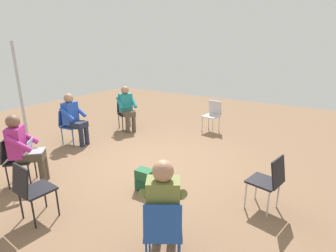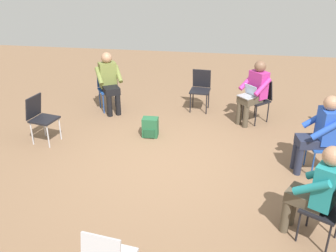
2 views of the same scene
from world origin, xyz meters
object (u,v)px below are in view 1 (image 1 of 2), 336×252
person_with_laptop (23,146)px  chair_southwest (163,229)px  chair_south (269,179)px  chair_east (213,114)px  backpack_near_laptop_user (145,181)px  person_in_blue (74,117)px  chair_northwest (15,157)px  person_in_olive (164,204)px  chair_north (69,124)px  person_in_teal (127,106)px  chair_northeast (125,112)px  chair_west (31,188)px

person_with_laptop → chair_southwest: bearing=41.5°
chair_south → person_with_laptop: bearing=122.6°
chair_east → chair_southwest: (-4.74, -1.46, 0.00)m
person_with_laptop → backpack_near_laptop_user: person_with_laptop is taller
person_with_laptop → person_in_blue: same height
chair_east → person_with_laptop: 4.72m
chair_southwest → person_in_blue: (1.99, 3.86, 0.20)m
chair_northwest → person_in_olive: bearing=46.4°
backpack_near_laptop_user → chair_northwest: bearing=117.3°
chair_north → person_with_laptop: size_ratio=0.69×
person_in_olive → person_in_blue: 4.21m
person_in_olive → person_in_teal: bearing=104.4°
chair_northwest → person_in_olive: size_ratio=0.69×
chair_northeast → chair_west: bearing=54.1°
person_with_laptop → person_in_olive: 2.93m
chair_south → person_with_laptop: person_with_laptop is taller
chair_south → backpack_near_laptop_user: bearing=116.8°
person_with_laptop → chair_south: bearing=67.6°
chair_south → person_with_laptop: size_ratio=0.69×
chair_east → backpack_near_laptop_user: (-3.54, -0.31, -0.34)m
chair_west → person_with_laptop: (0.54, 1.06, 0.20)m
chair_northeast → chair_north: 1.68m
chair_northwest → chair_southwest: bearing=43.8°
chair_southwest → person_in_teal: person_in_teal is taller
chair_south → chair_west: same height
chair_south → person_with_laptop: (-1.40, 3.70, 0.20)m
chair_northeast → person_with_laptop: size_ratio=0.69×
chair_northwest → person_in_blue: size_ratio=0.69×
chair_west → chair_northwest: bearing=164.7°
person_with_laptop → person_in_blue: 1.91m
chair_west → chair_south: bearing=40.7°
person_in_olive → backpack_near_laptop_user: (1.05, 1.06, -0.54)m
chair_west → person_in_blue: size_ratio=0.69×
chair_west → chair_southwest: size_ratio=1.00×
chair_northwest → person_in_olive: person_in_olive is taller
chair_southwest → backpack_near_laptop_user: (1.19, 1.15, -0.34)m
person_with_laptop → person_in_teal: size_ratio=1.00×
chair_northwest → backpack_near_laptop_user: size_ratio=2.36×
chair_north → person_in_teal: (1.55, -0.50, 0.20)m
person_in_blue → backpack_near_laptop_user: size_ratio=3.44×
chair_northeast → chair_north: (-1.64, 0.36, 0.00)m
chair_east → chair_south: bearing=133.9°
chair_east → chair_southwest: size_ratio=1.00×
person_in_teal → chair_east: bearing=150.5°
chair_northeast → person_in_teal: (-0.08, -0.14, 0.20)m
chair_southwest → person_in_blue: person_in_blue is taller
person_in_teal → person_in_olive: bearing=75.6°
person_with_laptop → backpack_near_laptop_user: 2.14m
person_with_laptop → person_in_blue: (1.71, 0.85, 0.00)m
person_in_olive → backpack_near_laptop_user: bearing=104.2°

